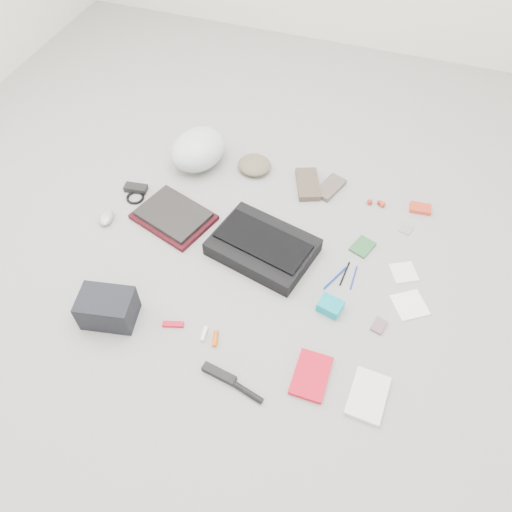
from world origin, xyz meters
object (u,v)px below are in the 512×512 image
(bike_helmet, at_px, (198,149))
(book_red, at_px, (311,376))
(laptop, at_px, (173,214))
(messenger_bag, at_px, (263,247))
(camera_bag, at_px, (108,308))
(accordion_wallet, at_px, (330,306))

(bike_helmet, distance_m, book_red, 1.33)
(laptop, height_order, bike_helmet, bike_helmet)
(messenger_bag, relative_size, bike_helmet, 1.40)
(camera_bag, bearing_deg, accordion_wallet, 10.45)
(messenger_bag, distance_m, bike_helmet, 0.70)
(messenger_bag, distance_m, book_red, 0.64)
(laptop, bearing_deg, book_red, -16.02)
(bike_helmet, distance_m, camera_bag, 1.01)
(bike_helmet, bearing_deg, laptop, -67.58)
(laptop, relative_size, camera_bag, 1.45)
(messenger_bag, distance_m, camera_bag, 0.73)
(laptop, bearing_deg, accordion_wallet, 1.31)
(camera_bag, xyz_separation_m, book_red, (0.86, 0.02, -0.06))
(camera_bag, distance_m, book_red, 0.86)
(camera_bag, bearing_deg, messenger_bag, 36.75)
(book_red, bearing_deg, messenger_bag, 125.40)
(accordion_wallet, bearing_deg, book_red, -76.14)
(laptop, relative_size, book_red, 1.62)
(book_red, height_order, accordion_wallet, accordion_wallet)
(camera_bag, xyz_separation_m, accordion_wallet, (0.86, 0.34, -0.05))
(laptop, bearing_deg, messenger_bag, 11.64)
(book_red, bearing_deg, camera_bag, -179.05)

